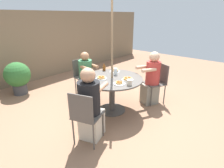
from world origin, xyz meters
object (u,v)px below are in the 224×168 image
at_px(diner_south, 86,77).
at_px(pancake_plate_a, 101,78).
at_px(pancake_plate_d, 119,83).
at_px(potted_shrub, 18,76).
at_px(pancake_plate_c, 115,71).
at_px(patio_table, 112,84).
at_px(patio_chair_south, 83,75).
at_px(coffee_cup, 129,82).
at_px(diner_north, 90,107).
at_px(patio_chair_north, 85,114).
at_px(drinking_glass_a, 116,72).
at_px(patio_chair_east, 158,81).
at_px(diner_east, 151,80).
at_px(syrup_bottle, 104,68).
at_px(pancake_plate_b, 128,79).

bearing_deg(diner_south, pancake_plate_a, 76.91).
bearing_deg(pancake_plate_d, diner_south, 76.83).
bearing_deg(potted_shrub, pancake_plate_c, -59.14).
bearing_deg(pancake_plate_d, patio_table, 62.67).
distance_m(patio_chair_south, coffee_cup, 1.59).
relative_size(diner_south, potted_shrub, 1.33).
bearing_deg(diner_north, patio_chair_north, -90.00).
height_order(pancake_plate_a, drinking_glass_a, drinking_glass_a).
distance_m(patio_chair_north, pancake_plate_d, 0.89).
height_order(patio_chair_east, diner_east, diner_east).
xyz_separation_m(patio_chair_north, patio_chair_east, (1.99, -0.13, 0.00)).
height_order(diner_north, diner_south, diner_north).
relative_size(patio_chair_east, syrup_bottle, 5.98).
bearing_deg(patio_chair_south, patio_chair_north, 58.88).
xyz_separation_m(pancake_plate_b, pancake_plate_d, (-0.26, -0.01, -0.00)).
xyz_separation_m(patio_chair_north, drinking_glass_a, (1.21, 0.44, 0.28)).
distance_m(diner_north, potted_shrub, 2.60).
bearing_deg(drinking_glass_a, pancake_plate_d, -132.71).
distance_m(pancake_plate_c, syrup_bottle, 0.25).
distance_m(patio_chair_south, pancake_plate_b, 1.40).
distance_m(diner_north, drinking_glass_a, 1.15).
xyz_separation_m(patio_chair_north, syrup_bottle, (1.27, 0.82, 0.26)).
distance_m(pancake_plate_b, pancake_plate_c, 0.57).
bearing_deg(coffee_cup, patio_chair_east, -1.29).
xyz_separation_m(syrup_bottle, potted_shrub, (-1.15, 1.84, -0.31)).
distance_m(pancake_plate_a, potted_shrub, 2.30).
xyz_separation_m(patio_chair_south, potted_shrub, (-1.05, 1.21, -0.04)).
height_order(pancake_plate_b, potted_shrub, potted_shrub).
bearing_deg(drinking_glass_a, syrup_bottle, 81.23).
relative_size(patio_chair_east, drinking_glass_a, 6.34).
bearing_deg(patio_chair_east, syrup_bottle, 64.55).
height_order(patio_chair_north, pancake_plate_c, patio_chair_north).
height_order(patio_table, pancake_plate_c, pancake_plate_c).
bearing_deg(pancake_plate_a, potted_shrub, 108.43).
xyz_separation_m(pancake_plate_d, syrup_bottle, (0.41, 0.76, 0.04)).
bearing_deg(patio_table, syrup_bottle, 61.00).
bearing_deg(patio_chair_north, potted_shrub, 157.41).
distance_m(patio_chair_south, pancake_plate_d, 1.44).
relative_size(diner_north, pancake_plate_b, 5.50).
bearing_deg(potted_shrub, patio_chair_north, -92.70).
bearing_deg(pancake_plate_d, diner_east, -6.69).
bearing_deg(diner_east, pancake_plate_d, 110.60).
bearing_deg(patio_chair_south, pancake_plate_a, 79.04).
distance_m(pancake_plate_a, coffee_cup, 0.61).
bearing_deg(patio_chair_south, pancake_plate_c, 110.32).
height_order(patio_chair_east, pancake_plate_c, patio_chair_east).
height_order(patio_chair_north, syrup_bottle, patio_chair_north).
distance_m(patio_table, pancake_plate_a, 0.27).
relative_size(pancake_plate_c, syrup_bottle, 1.47).
bearing_deg(diner_south, drinking_glass_a, 102.15).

